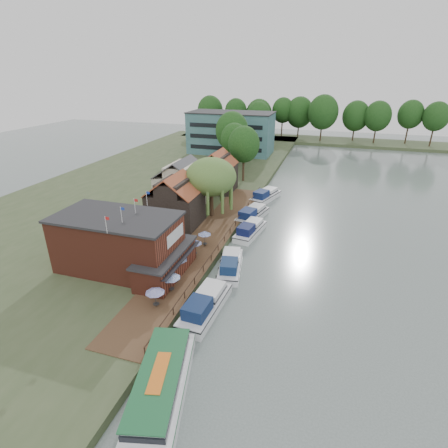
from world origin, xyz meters
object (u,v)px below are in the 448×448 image
(cottage_b, at_px, (183,181))
(cruiser_0, at_px, (205,302))
(hotel_block, at_px, (231,133))
(cruiser_2, at_px, (250,228))
(cruiser_3, at_px, (252,213))
(umbrella_3, at_px, (194,248))
(tour_boat, at_px, (158,393))
(umbrella_4, at_px, (205,238))
(pub, at_px, (132,244))
(cruiser_1, at_px, (230,262))
(cottage_a, at_px, (175,200))
(cottage_c, at_px, (218,171))
(umbrella_2, at_px, (179,264))
(umbrella_1, at_px, (171,283))
(cruiser_4, at_px, (266,194))
(willow, at_px, (211,188))
(swan, at_px, (156,361))
(umbrella_0, at_px, (155,297))

(cottage_b, height_order, cruiser_0, cottage_b)
(hotel_block, height_order, cruiser_2, hotel_block)
(cruiser_3, bearing_deg, umbrella_3, -91.11)
(umbrella_3, xyz_separation_m, tour_boat, (5.89, -22.29, -0.75))
(cruiser_3, bearing_deg, cottage_b, -175.59)
(umbrella_4, bearing_deg, pub, -126.26)
(cruiser_0, distance_m, cruiser_1, 9.36)
(cottage_a, bearing_deg, cruiser_3, 35.84)
(pub, relative_size, cruiser_1, 2.07)
(cottage_b, height_order, cruiser_2, cottage_b)
(cruiser_2, bearing_deg, cruiser_3, 108.52)
(cottage_a, xyz_separation_m, cottage_c, (1.00, 19.00, 0.00))
(cottage_a, relative_size, cruiser_3, 0.85)
(umbrella_2, distance_m, cruiser_2, 16.82)
(cottage_c, xyz_separation_m, umbrella_1, (6.70, -37.23, -2.96))
(hotel_block, distance_m, tour_boat, 90.08)
(umbrella_1, relative_size, tour_boat, 0.17)
(umbrella_1, xyz_separation_m, cruiser_3, (3.47, 26.29, -1.05))
(cruiser_4, bearing_deg, cruiser_2, -70.34)
(cottage_c, height_order, willow, willow)
(cottage_c, distance_m, willow, 14.46)
(cottage_b, height_order, cruiser_3, cottage_b)
(cottage_a, relative_size, umbrella_1, 3.62)
(umbrella_3, height_order, cruiser_4, umbrella_3)
(umbrella_1, xyz_separation_m, swan, (2.80, -9.32, -2.07))
(umbrella_3, bearing_deg, tour_boat, -75.19)
(swan, bearing_deg, cottage_c, 101.54)
(umbrella_3, bearing_deg, hotel_block, 102.13)
(umbrella_1, distance_m, cruiser_1, 9.64)
(umbrella_2, height_order, cruiser_1, umbrella_2)
(umbrella_1, height_order, cruiser_3, umbrella_1)
(umbrella_4, xyz_separation_m, cruiser_4, (4.03, 25.16, -1.06))
(umbrella_3, xyz_separation_m, cruiser_0, (5.20, -9.87, -0.99))
(cottage_a, bearing_deg, tour_boat, -67.77)
(pub, xyz_separation_m, swan, (9.50, -12.55, -4.43))
(umbrella_2, bearing_deg, cruiser_1, 38.00)
(willow, bearing_deg, pub, -99.93)
(cottage_a, bearing_deg, cruiser_2, 7.73)
(umbrella_3, distance_m, cruiser_4, 28.62)
(cruiser_0, height_order, cruiser_4, cruiser_0)
(umbrella_3, distance_m, cruiser_0, 11.20)
(umbrella_0, distance_m, umbrella_3, 11.98)
(cottage_b, height_order, willow, willow)
(pub, height_order, swan, pub)
(cottage_a, distance_m, umbrella_3, 12.09)
(pub, bearing_deg, cruiser_3, 66.22)
(cottage_c, bearing_deg, umbrella_3, -77.97)
(willow, relative_size, cruiser_2, 1.08)
(cruiser_3, height_order, tour_boat, tour_boat)
(umbrella_1, bearing_deg, cruiser_2, 76.94)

